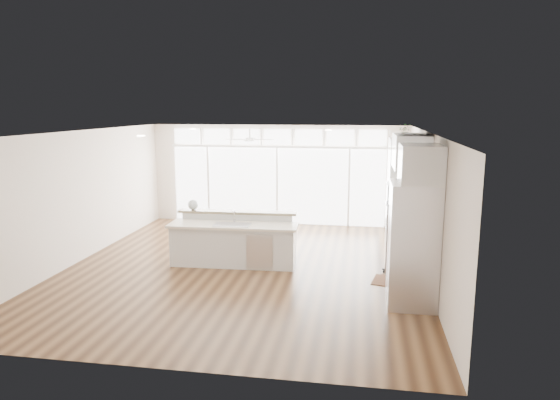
# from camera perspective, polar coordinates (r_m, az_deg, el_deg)

# --- Properties ---
(floor) EXTENTS (7.00, 8.00, 0.02)m
(floor) POSITION_cam_1_polar(r_m,az_deg,el_deg) (10.12, -4.08, -7.78)
(floor) COLOR #3A2211
(floor) RESTS_ON ground
(ceiling) EXTENTS (7.00, 8.00, 0.02)m
(ceiling) POSITION_cam_1_polar(r_m,az_deg,el_deg) (9.61, -4.30, 7.74)
(ceiling) COLOR white
(ceiling) RESTS_ON wall_back
(wall_back) EXTENTS (7.00, 0.04, 2.70)m
(wall_back) POSITION_cam_1_polar(r_m,az_deg,el_deg) (13.64, -0.27, 2.91)
(wall_back) COLOR silver
(wall_back) RESTS_ON floor
(wall_front) EXTENTS (7.00, 0.04, 2.70)m
(wall_front) POSITION_cam_1_polar(r_m,az_deg,el_deg) (6.07, -13.08, -7.16)
(wall_front) COLOR silver
(wall_front) RESTS_ON floor
(wall_left) EXTENTS (0.04, 8.00, 2.70)m
(wall_left) POSITION_cam_1_polar(r_m,az_deg,el_deg) (11.12, -22.02, 0.37)
(wall_left) COLOR silver
(wall_left) RESTS_ON floor
(wall_right) EXTENTS (0.04, 8.00, 2.70)m
(wall_right) POSITION_cam_1_polar(r_m,az_deg,el_deg) (9.59, 16.60, -0.81)
(wall_right) COLOR silver
(wall_right) RESTS_ON floor
(glass_wall) EXTENTS (5.80, 0.06, 2.08)m
(glass_wall) POSITION_cam_1_polar(r_m,az_deg,el_deg) (13.63, -0.31, 1.63)
(glass_wall) COLOR white
(glass_wall) RESTS_ON wall_back
(transom_row) EXTENTS (5.90, 0.06, 0.40)m
(transom_row) POSITION_cam_1_polar(r_m,az_deg,el_deg) (13.49, -0.32, 7.22)
(transom_row) COLOR white
(transom_row) RESTS_ON wall_back
(desk_window) EXTENTS (0.04, 0.85, 0.85)m
(desk_window) POSITION_cam_1_polar(r_m,az_deg,el_deg) (9.84, 16.22, 0.67)
(desk_window) COLOR white
(desk_window) RESTS_ON wall_right
(ceiling_fan) EXTENTS (1.16, 1.16, 0.32)m
(ceiling_fan) POSITION_cam_1_polar(r_m,az_deg,el_deg) (12.46, -3.49, 7.38)
(ceiling_fan) COLOR white
(ceiling_fan) RESTS_ON ceiling
(recessed_lights) EXTENTS (3.40, 3.00, 0.02)m
(recessed_lights) POSITION_cam_1_polar(r_m,az_deg,el_deg) (9.81, -4.02, 7.68)
(recessed_lights) COLOR white
(recessed_lights) RESTS_ON ceiling
(oven_cabinet) EXTENTS (0.64, 1.20, 2.50)m
(oven_cabinet) POSITION_cam_1_polar(r_m,az_deg,el_deg) (11.33, 13.82, 0.51)
(oven_cabinet) COLOR silver
(oven_cabinet) RESTS_ON floor
(desk_nook) EXTENTS (0.72, 1.30, 0.76)m
(desk_nook) POSITION_cam_1_polar(r_m,az_deg,el_deg) (10.07, 14.00, -5.84)
(desk_nook) COLOR silver
(desk_nook) RESTS_ON floor
(upper_cabinets) EXTENTS (0.64, 1.30, 0.64)m
(upper_cabinets) POSITION_cam_1_polar(r_m,az_deg,el_deg) (9.71, 14.76, 5.38)
(upper_cabinets) COLOR silver
(upper_cabinets) RESTS_ON wall_right
(refrigerator) EXTENTS (0.76, 0.90, 2.00)m
(refrigerator) POSITION_cam_1_polar(r_m,az_deg,el_deg) (8.32, 14.94, -4.92)
(refrigerator) COLOR silver
(refrigerator) RESTS_ON floor
(fridge_cabinet) EXTENTS (0.64, 0.90, 0.60)m
(fridge_cabinet) POSITION_cam_1_polar(r_m,az_deg,el_deg) (8.08, 15.80, 3.99)
(fridge_cabinet) COLOR silver
(fridge_cabinet) RESTS_ON wall_right
(framed_photos) EXTENTS (0.06, 0.22, 0.80)m
(framed_photos) POSITION_cam_1_polar(r_m,az_deg,el_deg) (10.47, 15.79, 0.44)
(framed_photos) COLOR black
(framed_photos) RESTS_ON wall_right
(kitchen_island) EXTENTS (2.64, 1.08, 1.04)m
(kitchen_island) POSITION_cam_1_polar(r_m,az_deg,el_deg) (10.18, -5.33, -4.57)
(kitchen_island) COLOR silver
(kitchen_island) RESTS_ON floor
(rug) EXTENTS (0.94, 0.76, 0.01)m
(rug) POSITION_cam_1_polar(r_m,az_deg,el_deg) (9.54, 13.12, -9.09)
(rug) COLOR #341B10
(rug) RESTS_ON floor
(office_chair) EXTENTS (0.51, 0.48, 0.90)m
(office_chair) POSITION_cam_1_polar(r_m,az_deg,el_deg) (9.85, 13.64, -5.77)
(office_chair) COLOR black
(office_chair) RESTS_ON floor
(fishbowl) EXTENTS (0.24, 0.24, 0.22)m
(fishbowl) POSITION_cam_1_polar(r_m,az_deg,el_deg) (10.66, -9.91, -0.54)
(fishbowl) COLOR silver
(fishbowl) RESTS_ON kitchen_island
(monitor) EXTENTS (0.15, 0.46, 0.38)m
(monitor) POSITION_cam_1_polar(r_m,az_deg,el_deg) (9.92, 13.69, -2.66)
(monitor) COLOR black
(monitor) RESTS_ON desk_nook
(keyboard) EXTENTS (0.19, 0.37, 0.02)m
(keyboard) POSITION_cam_1_polar(r_m,az_deg,el_deg) (9.95, 12.67, -3.66)
(keyboard) COLOR white
(keyboard) RESTS_ON desk_nook
(potted_plant) EXTENTS (0.33, 0.35, 0.25)m
(potted_plant) POSITION_cam_1_polar(r_m,az_deg,el_deg) (11.18, 14.13, 7.46)
(potted_plant) COLOR #2E6129
(potted_plant) RESTS_ON oven_cabinet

